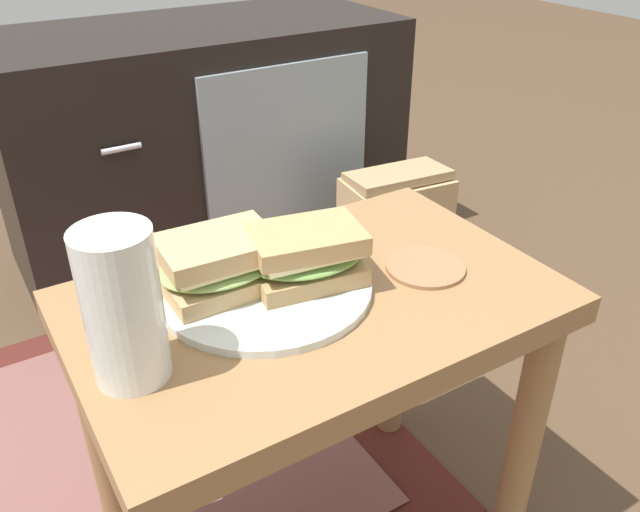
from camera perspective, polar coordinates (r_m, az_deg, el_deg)
The scene contains 9 objects.
side_table at distance 0.83m, azimuth -0.39°, elevation -8.57°, with size 0.56×0.36×0.46m.
tv_cabinet at distance 1.71m, azimuth -9.94°, elevation 9.54°, with size 0.96×0.46×0.58m.
area_rug at distance 1.25m, azimuth -20.20°, elevation -16.99°, with size 1.08×0.85×0.01m.
plate at distance 0.78m, azimuth -4.82°, elevation -2.71°, with size 0.25×0.25×0.01m, color silver.
sandwich_front at distance 0.76m, azimuth -8.73°, elevation -0.68°, with size 0.14×0.10×0.07m.
sandwich_back at distance 0.76m, azimuth -1.18°, elevation 0.06°, with size 0.15×0.11×0.07m.
beer_glass at distance 0.64m, azimuth -16.63°, elevation -4.41°, with size 0.07×0.07×0.16m.
coaster at distance 0.83m, azimuth 9.10°, elevation -0.96°, with size 0.10×0.10×0.01m, color #996B47.
paper_bag at distance 1.56m, azimuth 6.43°, elevation 1.97°, with size 0.25×0.16×0.31m.
Camera 1 is at (-0.33, -0.55, 0.89)m, focal length 37.06 mm.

